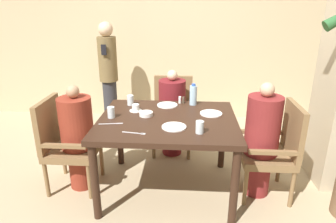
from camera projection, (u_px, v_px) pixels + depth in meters
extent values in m
plane|color=tan|center=(168.00, 188.00, 3.08)|extent=(16.00, 16.00, 0.00)
cube|color=#C6B289|center=(177.00, 30.00, 4.61)|extent=(8.00, 0.06, 2.80)
cube|color=#331E14|center=(168.00, 121.00, 2.83)|extent=(1.29, 1.08, 0.05)
cylinder|color=#331E14|center=(95.00, 182.00, 2.54)|extent=(0.07, 0.07, 0.72)
cylinder|color=#331E14|center=(234.00, 188.00, 2.47)|extent=(0.07, 0.07, 0.72)
cylinder|color=#331E14|center=(120.00, 135.00, 3.45)|extent=(0.07, 0.07, 0.72)
cylinder|color=#331E14|center=(222.00, 138.00, 3.37)|extent=(0.07, 0.07, 0.72)
cube|color=brown|center=(73.00, 150.00, 3.00)|extent=(0.48, 0.48, 0.07)
cube|color=brown|center=(48.00, 124.00, 2.92)|extent=(0.05, 0.48, 0.49)
cube|color=brown|center=(79.00, 127.00, 3.16)|extent=(0.44, 0.04, 0.04)
cube|color=brown|center=(63.00, 146.00, 2.74)|extent=(0.44, 0.04, 0.04)
cylinder|color=brown|center=(102.00, 160.00, 3.26)|extent=(0.04, 0.04, 0.37)
cylinder|color=brown|center=(89.00, 181.00, 2.87)|extent=(0.04, 0.04, 0.37)
cylinder|color=brown|center=(64.00, 158.00, 3.29)|extent=(0.04, 0.04, 0.37)
cylinder|color=brown|center=(47.00, 180.00, 2.89)|extent=(0.04, 0.04, 0.37)
cylinder|color=maroon|center=(81.00, 166.00, 3.06)|extent=(0.24, 0.24, 0.44)
cylinder|color=maroon|center=(76.00, 123.00, 2.90)|extent=(0.32, 0.32, 0.51)
sphere|color=tan|center=(73.00, 92.00, 2.79)|extent=(0.12, 0.12, 0.12)
cube|color=brown|center=(172.00, 121.00, 3.73)|extent=(0.48, 0.48, 0.07)
cube|color=brown|center=(173.00, 94.00, 3.84)|extent=(0.48, 0.05, 0.49)
cube|color=brown|center=(190.00, 110.00, 3.66)|extent=(0.04, 0.44, 0.04)
cube|color=brown|center=(154.00, 109.00, 3.69)|extent=(0.04, 0.44, 0.04)
cylinder|color=brown|center=(189.00, 145.00, 3.60)|extent=(0.04, 0.04, 0.37)
cylinder|color=brown|center=(154.00, 144.00, 3.62)|extent=(0.04, 0.04, 0.37)
cylinder|color=brown|center=(189.00, 131.00, 3.99)|extent=(0.04, 0.04, 0.37)
cylinder|color=brown|center=(157.00, 130.00, 4.02)|extent=(0.04, 0.04, 0.37)
cylinder|color=maroon|center=(172.00, 137.00, 3.74)|extent=(0.24, 0.24, 0.44)
cylinder|color=maroon|center=(172.00, 101.00, 3.58)|extent=(0.32, 0.32, 0.50)
sphere|color=beige|center=(172.00, 75.00, 3.47)|extent=(0.12, 0.12, 0.12)
cube|color=brown|center=(266.00, 156.00, 2.88)|extent=(0.48, 0.48, 0.07)
cube|color=brown|center=(293.00, 130.00, 2.77)|extent=(0.05, 0.48, 0.49)
cube|color=brown|center=(274.00, 153.00, 2.62)|extent=(0.44, 0.04, 0.04)
cube|color=brown|center=(262.00, 132.00, 3.04)|extent=(0.44, 0.04, 0.04)
cylinder|color=brown|center=(245.00, 187.00, 2.77)|extent=(0.04, 0.04, 0.37)
cylinder|color=brown|center=(238.00, 164.00, 3.17)|extent=(0.04, 0.04, 0.37)
cylinder|color=brown|center=(292.00, 189.00, 2.75)|extent=(0.04, 0.04, 0.37)
cylinder|color=brown|center=(279.00, 166.00, 3.14)|extent=(0.04, 0.04, 0.37)
cylinder|color=maroon|center=(257.00, 173.00, 2.95)|extent=(0.24, 0.24, 0.44)
cylinder|color=maroon|center=(263.00, 126.00, 2.78)|extent=(0.32, 0.32, 0.56)
sphere|color=tan|center=(267.00, 90.00, 2.66)|extent=(0.13, 0.13, 0.13)
cylinder|color=#2D2D33|center=(111.00, 104.00, 4.47)|extent=(0.20, 0.20, 0.73)
cylinder|color=brown|center=(108.00, 59.00, 4.24)|extent=(0.26, 0.26, 0.62)
sphere|color=beige|center=(105.00, 29.00, 4.10)|extent=(0.20, 0.20, 0.20)
cube|color=black|center=(104.00, 50.00, 4.03)|extent=(0.07, 0.01, 0.14)
cylinder|color=white|center=(174.00, 127.00, 2.61)|extent=(0.22, 0.22, 0.01)
cylinder|color=white|center=(167.00, 105.00, 3.17)|extent=(0.22, 0.22, 0.01)
cylinder|color=white|center=(211.00, 113.00, 2.93)|extent=(0.22, 0.22, 0.01)
cylinder|color=white|center=(136.00, 111.00, 3.01)|extent=(0.12, 0.12, 0.01)
cylinder|color=white|center=(136.00, 107.00, 3.00)|extent=(0.07, 0.07, 0.06)
cylinder|color=white|center=(146.00, 114.00, 2.88)|extent=(0.13, 0.13, 0.04)
cylinder|color=#A3C6DB|center=(193.00, 95.00, 3.17)|extent=(0.08, 0.08, 0.21)
cylinder|color=#3359B2|center=(194.00, 85.00, 3.13)|extent=(0.04, 0.04, 0.02)
cylinder|color=silver|center=(200.00, 127.00, 2.48)|extent=(0.07, 0.07, 0.11)
cylinder|color=silver|center=(111.00, 112.00, 2.82)|extent=(0.07, 0.07, 0.11)
cylinder|color=silver|center=(130.00, 100.00, 3.17)|extent=(0.07, 0.07, 0.11)
cylinder|color=white|center=(180.00, 100.00, 3.23)|extent=(0.03, 0.03, 0.08)
cylinder|color=#4C3D2D|center=(183.00, 100.00, 3.23)|extent=(0.03, 0.03, 0.07)
cube|color=silver|center=(133.00, 133.00, 2.50)|extent=(0.18, 0.04, 0.00)
cube|color=silver|center=(143.00, 134.00, 2.48)|extent=(0.04, 0.03, 0.00)
cube|color=silver|center=(109.00, 124.00, 2.69)|extent=(0.18, 0.04, 0.00)
cube|color=silver|center=(119.00, 123.00, 2.69)|extent=(0.06, 0.03, 0.00)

